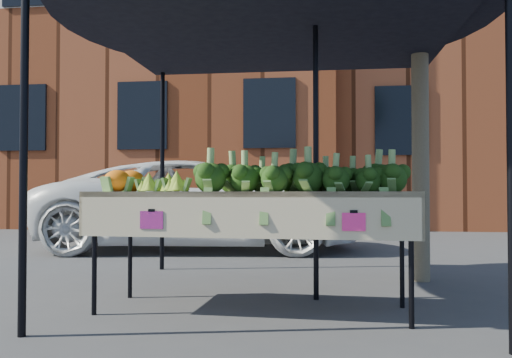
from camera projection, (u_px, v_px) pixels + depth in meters
name	position (u px, v px, depth m)	size (l,w,h in m)	color
ground	(232.00, 309.00, 4.05)	(90.00, 90.00, 0.00)	#37373A
table	(253.00, 251.00, 4.00)	(2.44, 0.93, 0.90)	#C4B992
canopy	(275.00, 137.00, 4.58)	(3.16, 3.16, 2.74)	black
broccoli_heap	(301.00, 173.00, 4.00)	(1.55, 0.58, 0.28)	#15350A
romanesco_cluster	(169.00, 178.00, 4.13)	(0.44, 0.58, 0.21)	#87B036
cauliflower_pair	(124.00, 180.00, 4.21)	(0.24, 0.44, 0.19)	orange
vehicle	(202.00, 92.00, 8.42)	(2.30, 1.39, 4.99)	white
street_tree	(420.00, 39.00, 5.41)	(2.49, 2.49, 4.91)	#1E4C14
building_left	(140.00, 78.00, 16.68)	(12.00, 8.00, 9.00)	maroon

